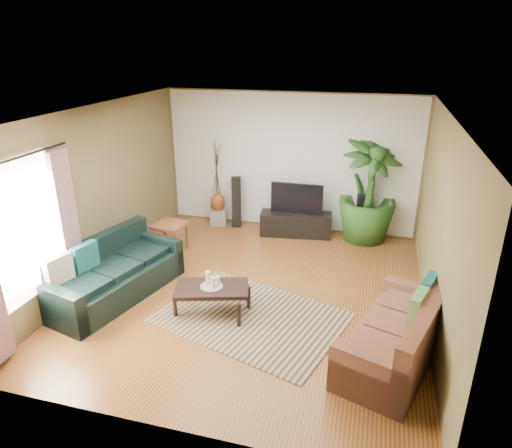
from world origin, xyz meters
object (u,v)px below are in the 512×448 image
(sofa_left, at_px, (113,270))
(television, at_px, (297,198))
(speaker_right, at_px, (361,217))
(vase, at_px, (218,203))
(sofa_right, at_px, (396,329))
(side_table, at_px, (171,238))
(coffee_table, at_px, (212,300))
(speaker_left, at_px, (236,202))
(potted_plant, at_px, (368,191))
(tv_stand, at_px, (296,224))
(pedestal, at_px, (218,217))

(sofa_left, bearing_deg, television, -22.01)
(speaker_right, distance_m, vase, 2.89)
(sofa_right, distance_m, side_table, 4.36)
(coffee_table, bearing_deg, speaker_left, 84.97)
(speaker_left, bearing_deg, side_table, -132.62)
(television, height_order, potted_plant, potted_plant)
(tv_stand, relative_size, side_table, 2.46)
(potted_plant, bearing_deg, sofa_left, -138.42)
(speaker_right, height_order, pedestal, speaker_right)
(sofa_left, relative_size, potted_plant, 1.10)
(coffee_table, height_order, speaker_right, speaker_right)
(side_table, bearing_deg, pedestal, 76.66)
(speaker_left, relative_size, potted_plant, 0.53)
(coffee_table, xyz_separation_m, side_table, (-1.40, 1.66, 0.07))
(sofa_right, height_order, side_table, sofa_right)
(sofa_right, bearing_deg, side_table, -99.46)
(vase, bearing_deg, speaker_right, 0.00)
(sofa_left, relative_size, pedestal, 6.62)
(tv_stand, height_order, side_table, side_table)
(sofa_right, distance_m, speaker_left, 4.71)
(sofa_left, relative_size, sofa_right, 1.14)
(potted_plant, bearing_deg, coffee_table, -121.36)
(sofa_left, xyz_separation_m, sofa_right, (4.02, -0.45, 0.00))
(vase, relative_size, side_table, 0.75)
(tv_stand, relative_size, television, 1.36)
(tv_stand, xyz_separation_m, vase, (-1.66, 0.15, 0.24))
(coffee_table, bearing_deg, sofa_right, -25.32)
(vase, bearing_deg, tv_stand, -5.09)
(coffee_table, xyz_separation_m, potted_plant, (1.93, 3.17, 0.77))
(sofa_left, height_order, pedestal, sofa_left)
(sofa_left, bearing_deg, side_table, 8.22)
(sofa_right, height_order, vase, sofa_right)
(sofa_left, relative_size, speaker_left, 2.08)
(sofa_left, xyz_separation_m, television, (2.19, 2.98, 0.33))
(coffee_table, relative_size, potted_plant, 0.52)
(sofa_right, relative_size, coffee_table, 1.87)
(tv_stand, height_order, pedestal, tv_stand)
(sofa_right, xyz_separation_m, pedestal, (-3.49, 3.56, -0.26))
(potted_plant, xyz_separation_m, vase, (-2.98, 0.00, -0.50))
(coffee_table, bearing_deg, speaker_right, 43.45)
(coffee_table, bearing_deg, side_table, 113.72)
(tv_stand, bearing_deg, speaker_left, 166.23)
(television, relative_size, speaker_left, 0.97)
(sofa_right, bearing_deg, potted_plant, -153.29)
(television, xyz_separation_m, pedestal, (-1.66, 0.13, -0.59))
(coffee_table, relative_size, vase, 2.42)
(sofa_left, bearing_deg, speaker_right, -33.34)
(potted_plant, bearing_deg, speaker_left, 180.00)
(speaker_right, bearing_deg, coffee_table, -136.07)
(sofa_left, distance_m, sofa_right, 4.04)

